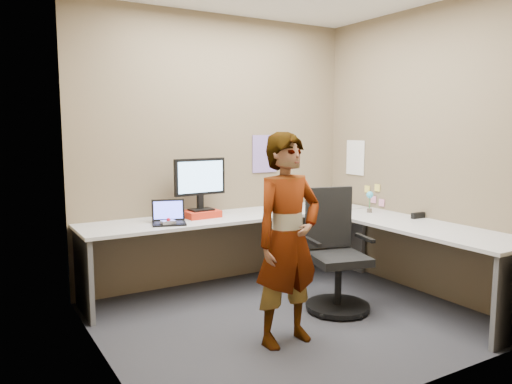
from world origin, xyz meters
TOP-DOWN VIEW (x-y plane):
  - ground at (0.00, 0.00)m, footprint 3.00×3.00m
  - wall_back at (0.00, 1.30)m, footprint 3.00×0.00m
  - wall_right at (1.50, 0.00)m, footprint 0.00×2.70m
  - wall_left at (-1.50, 0.00)m, footprint 0.00×2.70m
  - desk at (0.44, 0.39)m, footprint 2.98×2.58m
  - paper_ream at (-0.32, 1.02)m, footprint 0.34×0.26m
  - monitor at (-0.32, 1.04)m, footprint 0.52×0.17m
  - laptop at (-0.71, 0.89)m, footprint 0.35×0.32m
  - trackball_mouse at (-0.74, 0.80)m, footprint 0.12×0.08m
  - origami at (0.27, 0.75)m, footprint 0.10×0.10m
  - stapler at (1.41, -0.07)m, footprint 0.15×0.04m
  - flower at (1.24, 0.40)m, footprint 0.07×0.07m
  - calendar_purple at (0.55, 1.29)m, footprint 0.30×0.01m
  - calendar_white at (1.49, 0.90)m, footprint 0.01×0.28m
  - sticky_note_a at (1.49, 0.55)m, footprint 0.01×0.07m
  - sticky_note_b at (1.49, 0.60)m, footprint 0.01×0.07m
  - sticky_note_c at (1.49, 0.48)m, footprint 0.01×0.07m
  - sticky_note_d at (1.49, 0.70)m, footprint 0.01×0.07m
  - office_chair at (0.48, 0.00)m, footprint 0.59×0.56m
  - person at (-0.27, -0.35)m, footprint 0.59×0.42m

SIDE VIEW (x-z plane):
  - ground at x=0.00m, z-range 0.00..0.00m
  - office_chair at x=0.48m, z-range -0.09..0.94m
  - desk at x=0.44m, z-range 0.22..0.95m
  - trackball_mouse at x=-0.74m, z-range 0.72..0.79m
  - stapler at x=1.41m, z-range 0.73..0.78m
  - origami at x=0.27m, z-range 0.73..0.79m
  - paper_ream at x=-0.32m, z-range 0.73..0.80m
  - person at x=-0.27m, z-range 0.00..1.55m
  - laptop at x=-0.71m, z-range 0.68..0.89m
  - sticky_note_c at x=1.49m, z-range 0.76..0.84m
  - sticky_note_b at x=1.49m, z-range 0.78..0.86m
  - flower at x=1.24m, z-range 0.77..0.98m
  - sticky_note_d at x=1.49m, z-range 0.88..0.96m
  - sticky_note_a at x=1.49m, z-range 0.91..0.99m
  - monitor at x=-0.32m, z-range 0.84..1.34m
  - calendar_white at x=1.49m, z-range 1.06..1.44m
  - calendar_purple at x=0.55m, z-range 1.10..1.50m
  - wall_back at x=0.00m, z-range -0.15..2.85m
  - wall_right at x=1.50m, z-range 0.00..2.70m
  - wall_left at x=-1.50m, z-range 0.00..2.70m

